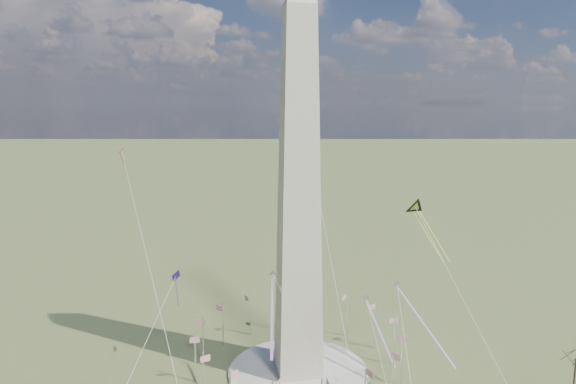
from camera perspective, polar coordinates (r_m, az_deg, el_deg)
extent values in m
plane|color=#4A552A|center=(140.63, 1.14, -19.44)|extent=(2000.00, 2000.00, 0.00)
cylinder|color=beige|center=(140.44, 1.14, -19.29)|extent=(36.00, 36.00, 0.80)
cylinder|color=silver|center=(144.22, 11.76, -15.96)|extent=(0.36, 0.36, 13.00)
cube|color=red|center=(143.12, 11.65, -13.83)|extent=(2.40, 0.08, 1.50)
cylinder|color=silver|center=(152.01, 9.65, -14.49)|extent=(0.36, 0.36, 13.00)
cube|color=red|center=(150.81, 9.37, -12.49)|extent=(2.25, 0.99, 1.50)
cylinder|color=silver|center=(157.73, 6.63, -13.48)|extent=(0.36, 0.36, 13.00)
cube|color=red|center=(156.30, 6.24, -11.60)|extent=(1.75, 1.75, 1.50)
cylinder|color=silver|center=(160.78, 3.09, -12.96)|extent=(0.36, 0.36, 13.00)
cube|color=red|center=(159.01, 2.64, -11.17)|extent=(0.99, 2.25, 1.50)
cylinder|color=silver|center=(160.84, -0.62, -12.94)|extent=(0.36, 0.36, 13.00)
cube|color=red|center=(158.68, -1.10, -11.20)|extent=(0.08, 2.40, 1.50)
cylinder|color=silver|center=(157.91, -4.17, -13.41)|extent=(0.36, 0.36, 13.00)
cube|color=red|center=(155.34, -4.63, -11.71)|extent=(0.99, 2.25, 1.50)
cylinder|color=silver|center=(152.28, -7.23, -14.38)|extent=(0.36, 0.36, 13.00)
cube|color=red|center=(149.31, -7.62, -12.68)|extent=(1.75, 1.75, 1.50)
cylinder|color=silver|center=(144.55, -9.40, -15.82)|extent=(0.36, 0.36, 13.00)
cube|color=red|center=(141.26, -9.67, -14.09)|extent=(2.25, 0.99, 1.50)
cylinder|color=silver|center=(135.67, -10.25, -17.65)|extent=(0.36, 0.36, 13.00)
cube|color=red|center=(132.15, -10.33, -15.87)|extent=(2.40, 0.08, 1.50)
cylinder|color=silver|center=(126.88, -9.35, -19.69)|extent=(0.36, 0.36, 13.00)
cube|color=red|center=(123.30, -9.17, -17.81)|extent=(2.25, 0.99, 1.50)
cube|color=red|center=(116.26, -5.96, -19.56)|extent=(1.75, 1.75, 1.50)
cube|color=red|center=(112.52, -1.04, -20.58)|extent=(0.99, 2.25, 1.50)
cube|color=red|center=(112.99, 4.46, -20.47)|extent=(0.08, 2.40, 1.50)
cube|color=red|center=(117.54, 9.10, -19.28)|extent=(0.99, 2.25, 1.50)
cylinder|color=silver|center=(126.56, 11.54, -19.84)|extent=(0.36, 0.36, 13.00)
cube|color=red|center=(125.10, 11.88, -17.47)|extent=(1.75, 1.75, 1.50)
cylinder|color=silver|center=(135.31, 12.54, -17.81)|extent=(0.36, 0.36, 13.00)
cube|color=red|center=(134.13, 12.63, -15.54)|extent=(2.25, 0.99, 1.50)
cylinder|color=#443829|center=(141.96, 29.19, -17.89)|extent=(0.45, 0.45, 11.30)
cube|color=orange|center=(138.39, 15.93, -4.69)|extent=(2.70, 14.27, 10.08)
cube|color=orange|center=(137.38, 15.29, -4.77)|extent=(2.70, 14.27, 10.08)
cube|color=#381767|center=(137.09, -12.33, -9.09)|extent=(2.37, 2.62, 2.63)
cube|color=#FF5628|center=(138.55, -12.27, -10.79)|extent=(0.61, 3.36, 9.10)
cube|color=#FF5628|center=(128.63, 15.02, -14.18)|extent=(7.08, 18.76, 12.32)
cube|color=#FF5628|center=(116.76, -1.79, -13.62)|extent=(3.36, 18.14, 11.44)
cube|color=#FF5628|center=(141.48, 10.20, -15.15)|extent=(2.67, 17.50, 11.00)
cube|color=red|center=(151.06, -18.02, 4.42)|extent=(1.65, 2.40, 1.83)
cube|color=red|center=(151.25, -17.98, 3.66)|extent=(1.21, 1.36, 4.20)
cube|color=white|center=(172.10, 1.06, 12.07)|extent=(1.70, 1.50, 1.65)
cube|color=white|center=(172.03, 1.06, 11.47)|extent=(0.30, 1.43, 3.78)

